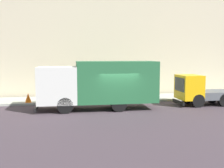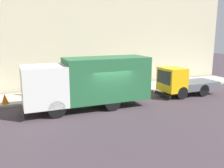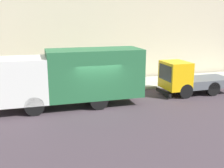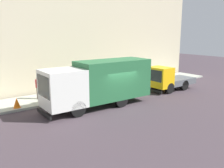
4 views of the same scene
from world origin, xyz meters
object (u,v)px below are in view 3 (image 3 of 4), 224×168
Objects in this scene: small_flatbed_truck at (188,79)px; pedestrian_walking at (44,80)px; large_utility_truck at (74,75)px; pedestrian_standing at (21,77)px; pedestrian_third at (46,77)px.

pedestrian_walking is at bearing 75.41° from small_flatbed_truck.
large_utility_truck is 4.79× the size of pedestrian_walking.
pedestrian_third is at bearing -128.25° from pedestrian_standing.
pedestrian_standing is 1.64m from pedestrian_third.
small_flatbed_truck is 9.60m from pedestrian_third.
pedestrian_standing is at bearing 37.46° from large_utility_truck.
large_utility_truck is 5.04m from pedestrian_standing.
pedestrian_walking is (2.38, 9.14, 0.01)m from small_flatbed_truck.
small_flatbed_truck reaches higher than pedestrian_standing.
pedestrian_walking reaches higher than pedestrian_third.
pedestrian_standing is (4.00, 2.98, -0.72)m from large_utility_truck.
large_utility_truck is 1.68× the size of small_flatbed_truck.
large_utility_truck is at bearing 92.54° from small_flatbed_truck.
pedestrian_standing is (3.66, 10.60, 0.04)m from small_flatbed_truck.
large_utility_truck is at bearing -79.61° from pedestrian_walking.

